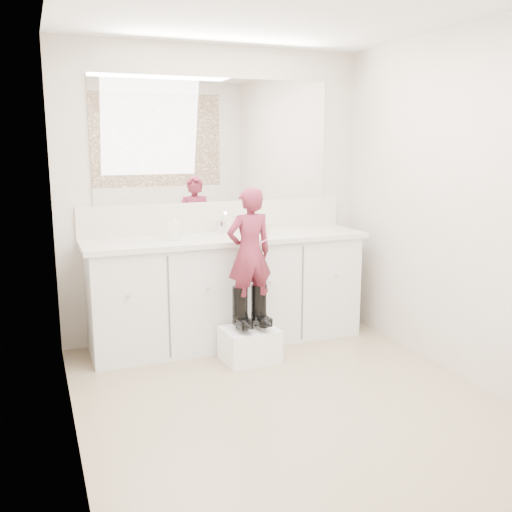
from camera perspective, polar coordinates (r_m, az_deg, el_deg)
name	(u,v)px	position (r m, az deg, el deg)	size (l,w,h in m)	color
floor	(290,402)	(3.77, 3.40, -14.37)	(3.00, 3.00, 0.00)	#856F57
ceiling	(295,1)	(3.48, 3.90, 24.07)	(3.00, 3.00, 0.00)	white
wall_back	(216,194)	(4.81, -4.05, 6.17)	(2.60, 2.60, 0.00)	#BFB4A3
wall_front	(471,265)	(2.18, 20.70, -0.85)	(2.60, 2.60, 0.00)	#BFB4A3
wall_left	(64,227)	(3.10, -18.68, 2.73)	(3.00, 3.00, 0.00)	#BFB4A3
wall_right	(465,207)	(4.14, 20.18, 4.66)	(3.00, 3.00, 0.00)	#BFB4A3
vanity_cabinet	(227,292)	(4.69, -2.89, -3.59)	(2.20, 0.55, 0.85)	silver
countertop	(227,239)	(4.58, -2.89, 1.75)	(2.28, 0.58, 0.04)	beige
backsplash	(217,217)	(4.82, -3.96, 3.96)	(2.28, 0.03, 0.25)	beige
mirror	(215,141)	(4.78, -4.08, 11.41)	(2.00, 0.02, 1.00)	white
dot_panel	(479,137)	(2.14, 21.38, 11.05)	(2.00, 0.01, 1.20)	#472819
faucet	(221,227)	(4.72, -3.54, 2.90)	(0.08, 0.08, 0.10)	silver
cup	(266,229)	(4.65, 0.96, 2.70)	(0.09, 0.09, 0.09)	beige
soap_bottle	(174,226)	(4.43, -8.21, 2.95)	(0.09, 0.10, 0.21)	white
step_stool	(250,345)	(4.36, -0.64, -8.87)	(0.40, 0.33, 0.25)	white
boot_left	(240,309)	(4.24, -1.60, -5.28)	(0.12, 0.22, 0.33)	black
boot_right	(259,306)	(4.29, 0.29, -5.07)	(0.12, 0.22, 0.33)	black
toddler	(249,253)	(4.17, -0.67, 0.31)	(0.35, 0.23, 0.96)	#AF354E
toothbrush	(259,243)	(4.16, 0.32, 1.27)	(0.01, 0.01, 0.14)	#D9548E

